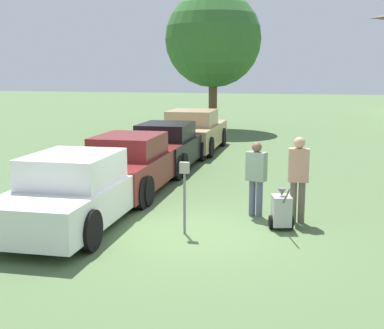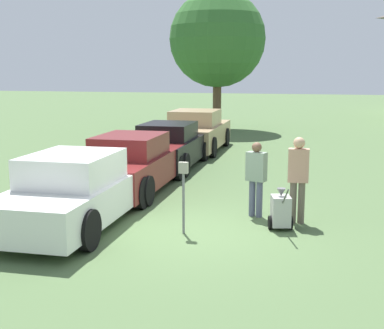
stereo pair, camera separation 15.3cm
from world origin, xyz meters
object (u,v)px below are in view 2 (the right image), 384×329
parked_car_maroon (132,164)px  parked_car_black (169,147)px  parked_car_tan (196,132)px  person_worker (256,175)px  parked_car_white (77,192)px  parking_meter (183,184)px  equipment_cart (281,211)px  person_supervisor (298,174)px

parked_car_maroon → parked_car_black: 3.44m
parked_car_tan → person_worker: 9.55m
parked_car_white → parking_meter: parked_car_white is taller
parked_car_maroon → parking_meter: (2.27, -3.31, 0.29)m
person_worker → equipment_cart: bearing=144.3°
parked_car_black → parked_car_maroon: bearing=-91.1°
parked_car_maroon → person_worker: person_worker is taller
parked_car_white → person_worker: 3.81m
parking_meter → person_worker: (1.21, 1.56, -0.06)m
parked_car_white → parking_meter: (2.27, -0.03, 0.28)m
person_supervisor → equipment_cart: 0.89m
person_supervisor → equipment_cart: bearing=58.3°
parked_car_black → person_supervisor: 7.04m
parked_car_black → person_worker: (3.48, -5.19, 0.24)m
parking_meter → equipment_cart: (1.82, 0.72, -0.60)m
parked_car_black → person_supervisor: person_supervisor is taller
parked_car_black → person_worker: 6.26m
parked_car_tan → parking_meter: size_ratio=3.42×
parked_car_black → parked_car_tan: (0.00, 3.69, 0.06)m
person_worker → equipment_cart: 1.17m
parked_car_tan → person_worker: person_worker is taller
parking_meter → equipment_cart: 2.04m
parked_car_maroon → parked_car_black: (-0.00, 3.44, -0.01)m
parked_car_maroon → person_worker: bearing=-27.8°
parking_meter → person_worker: bearing=52.2°
parked_car_white → parked_car_maroon: bearing=88.9°
parked_car_white → parked_car_black: parked_car_white is taller
parked_car_black → parked_car_tan: 3.70m
parked_car_maroon → parking_meter: 4.03m
equipment_cart → parked_car_tan: bearing=98.8°
parked_car_white → parked_car_black: bearing=88.9°
parked_car_tan → person_supervisor: (4.38, -9.19, 0.29)m
parked_car_tan → equipment_cart: 10.56m
parked_car_white → person_worker: size_ratio=2.92×
parked_car_maroon → person_worker: (3.48, -1.75, 0.23)m
parked_car_maroon → parked_car_tan: size_ratio=1.01×
parked_car_black → equipment_cart: (4.09, -6.03, -0.30)m
parked_car_black → person_supervisor: bearing=-52.5°
parked_car_black → person_supervisor: size_ratio=2.59×
parked_car_tan → equipment_cart: (4.09, -9.73, -0.36)m
person_worker → person_supervisor: size_ratio=0.90×
parked_car_maroon → parked_car_tan: parked_car_tan is taller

